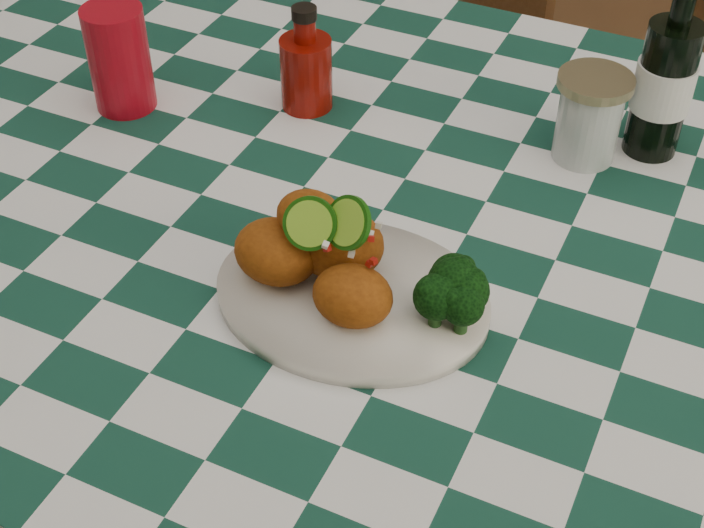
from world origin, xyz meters
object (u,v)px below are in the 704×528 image
at_px(red_tumbler, 119,59).
at_px(ketchup_bottle, 306,58).
at_px(dining_table, 377,425).
at_px(beer_bottle, 669,64).
at_px(fried_chicken_pile, 336,246).
at_px(plate, 352,297).
at_px(wooden_chair_left, 402,99).
at_px(mason_jar, 589,118).

relative_size(red_tumbler, ketchup_bottle, 0.98).
bearing_deg(ketchup_bottle, dining_table, -41.55).
bearing_deg(beer_bottle, ketchup_bottle, -167.81).
bearing_deg(dining_table, red_tumbler, 171.56).
height_order(fried_chicken_pile, beer_bottle, beer_bottle).
xyz_separation_m(fried_chicken_pile, ketchup_bottle, (-0.20, 0.31, -0.00)).
bearing_deg(ketchup_bottle, plate, -55.87).
height_order(beer_bottle, wooden_chair_left, beer_bottle).
xyz_separation_m(plate, beer_bottle, (0.22, 0.41, 0.11)).
relative_size(fried_chicken_pile, wooden_chair_left, 0.19).
bearing_deg(beer_bottle, wooden_chair_left, 137.71).
height_order(dining_table, wooden_chair_left, wooden_chair_left).
bearing_deg(red_tumbler, wooden_chair_left, 79.52).
xyz_separation_m(dining_table, red_tumbler, (-0.40, 0.06, 0.46)).
bearing_deg(mason_jar, plate, -112.21).
bearing_deg(dining_table, ketchup_bottle, 138.45).
distance_m(red_tumbler, ketchup_bottle, 0.24).
height_order(ketchup_bottle, wooden_chair_left, ketchup_bottle).
distance_m(dining_table, plate, 0.43).
xyz_separation_m(plate, ketchup_bottle, (-0.21, 0.31, 0.06)).
relative_size(mason_jar, beer_bottle, 0.47).
bearing_deg(plate, beer_bottle, 61.97).
bearing_deg(plate, wooden_chair_left, 109.09).
distance_m(dining_table, ketchup_bottle, 0.52).
bearing_deg(fried_chicken_pile, ketchup_bottle, 121.91).
height_order(dining_table, mason_jar, mason_jar).
bearing_deg(mason_jar, wooden_chair_left, 130.69).
xyz_separation_m(dining_table, plate, (0.03, -0.15, 0.40)).
distance_m(fried_chicken_pile, beer_bottle, 0.47).
bearing_deg(beer_bottle, fried_chicken_pile, -119.89).
distance_m(ketchup_bottle, wooden_chair_left, 0.71).
relative_size(mason_jar, wooden_chair_left, 0.13).
relative_size(red_tumbler, beer_bottle, 0.57).
bearing_deg(plate, ketchup_bottle, 124.13).
bearing_deg(wooden_chair_left, ketchup_bottle, -69.30).
height_order(fried_chicken_pile, mason_jar, fried_chicken_pile).
height_order(dining_table, ketchup_bottle, ketchup_bottle).
distance_m(beer_bottle, wooden_chair_left, 0.84).
bearing_deg(wooden_chair_left, fried_chicken_pile, -60.45).
bearing_deg(fried_chicken_pile, wooden_chair_left, 108.08).
distance_m(plate, wooden_chair_left, 1.00).
xyz_separation_m(dining_table, fried_chicken_pile, (0.02, -0.15, 0.47)).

